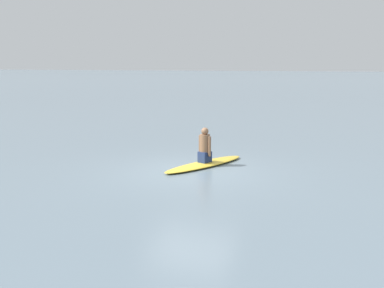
# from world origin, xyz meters

# --- Properties ---
(ground_plane) EXTENTS (400.00, 400.00, 0.00)m
(ground_plane) POSITION_xyz_m (0.00, 0.00, 0.00)
(ground_plane) COLOR slate
(surfboard) EXTENTS (3.43, 1.84, 0.11)m
(surfboard) POSITION_xyz_m (-0.90, 0.09, 0.05)
(surfboard) COLOR gold
(surfboard) RESTS_ON ground
(person_paddler) EXTENTS (0.43, 0.46, 1.06)m
(person_paddler) POSITION_xyz_m (-0.90, 0.09, 0.59)
(person_paddler) COLOR navy
(person_paddler) RESTS_ON surfboard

